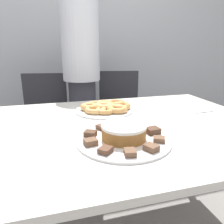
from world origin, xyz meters
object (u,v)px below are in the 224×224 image
Objects in this scene: person_standing at (82,73)px; plate_cake at (124,140)px; office_chair_left at (45,127)px; napkin at (199,110)px; office_chair_right at (120,120)px; frosted_cake at (124,132)px; plate_donuts at (104,110)px.

person_standing is 4.22× the size of plate_cake.
napkin is (0.96, -0.85, 0.32)m from office_chair_left.
plate_cake is at bearing -95.99° from office_chair_right.
office_chair_left and office_chair_right have the same top height.
frosted_cake is at bearing -62.33° from office_chair_left.
napkin is at bearing 27.20° from plate_cake.
plate_cake is (0.01, -1.11, -0.15)m from person_standing.
person_standing is 1.12m from frosted_cake.
office_chair_right is 0.84m from plate_donuts.
frosted_cake reaches higher than plate_cake.
plate_cake is at bearing -89.24° from person_standing.
plate_cake is 2.85× the size of napkin.
plate_cake is at bearing -152.80° from napkin.
office_chair_left is at bearing 107.42° from frosted_cake.
plate_donuts is 0.46m from frosted_cake.
office_chair_right is at bearing 105.84° from napkin.
plate_donuts reaches higher than napkin.
napkin is at bearing -31.28° from office_chair_left.
office_chair_right is (0.72, -0.00, 0.00)m from office_chair_left.
person_standing is at bearing 90.76° from plate_cake.
office_chair_left is (-0.35, 0.05, -0.48)m from person_standing.
person_standing is 12.03× the size of napkin.
person_standing is 1.02m from napkin.
plate_donuts is at bearing -86.44° from person_standing.
frosted_cake is (-0.03, -0.46, 0.04)m from plate_donuts.
office_chair_left is at bearing 171.80° from person_standing.
person_standing reaches higher than plate_donuts.
napkin is at bearing -52.60° from person_standing.
office_chair_right is 2.49× the size of plate_donuts.
napkin is (0.60, 0.31, -0.04)m from frosted_cake.
napkin is at bearing 27.20° from frosted_cake.
napkin is (0.57, -0.15, -0.00)m from plate_donuts.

